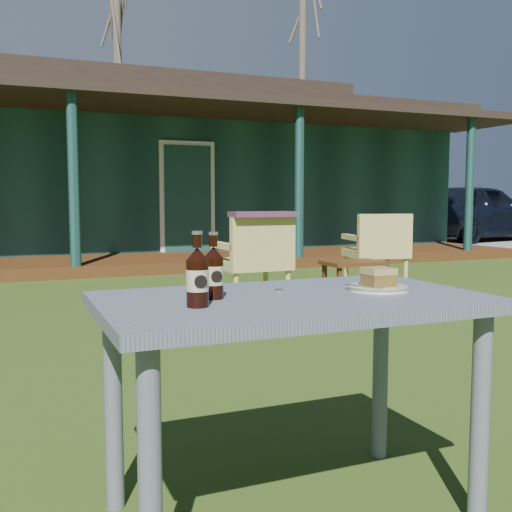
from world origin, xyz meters
name	(u,v)px	position (x,y,z in m)	size (l,w,h in m)	color
ground	(168,379)	(0.00, 0.00, 0.00)	(80.00, 80.00, 0.00)	#334916
pavilion	(49,170)	(0.00, 9.39, 1.61)	(15.80, 8.30, 3.45)	#153835
gravel_strip	(487,240)	(10.50, 8.50, 0.01)	(9.00, 6.00, 0.02)	gray
tree_mid	(118,94)	(3.00, 18.50, 4.75)	(0.28, 0.28, 9.50)	brown
tree_right	(302,79)	(9.50, 17.00, 5.50)	(0.28, 0.28, 11.00)	brown
car_near	(475,212)	(9.92, 8.34, 0.72)	(1.70, 4.23, 1.44)	black
cafe_table	(293,328)	(0.00, -1.60, 0.62)	(1.20, 0.70, 0.72)	slate
plate	(378,288)	(0.32, -1.60, 0.73)	(0.20, 0.20, 0.01)	silver
cake_slice	(379,277)	(0.32, -1.60, 0.77)	(0.09, 0.09, 0.06)	brown
fork	(363,287)	(0.25, -1.61, 0.74)	(0.01, 0.14, 0.00)	silver
cola_bottle_near	(214,272)	(-0.25, -1.56, 0.80)	(0.06, 0.06, 0.20)	black
cola_bottle_far	(197,277)	(-0.33, -1.67, 0.81)	(0.06, 0.07, 0.21)	black
bottle_cap	(279,291)	(0.00, -1.51, 0.72)	(0.03, 0.03, 0.01)	silver
armchair_left	(255,256)	(1.37, 2.01, 0.49)	(0.66, 0.62, 0.86)	tan
armchair_right	(378,246)	(3.17, 2.58, 0.49)	(0.74, 0.71, 0.86)	tan
floral_throw	(263,214)	(1.38, 1.83, 0.89)	(0.63, 0.22, 0.05)	#542B49
side_table	(353,267)	(2.44, 1.96, 0.34)	(0.60, 0.40, 0.40)	#492811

